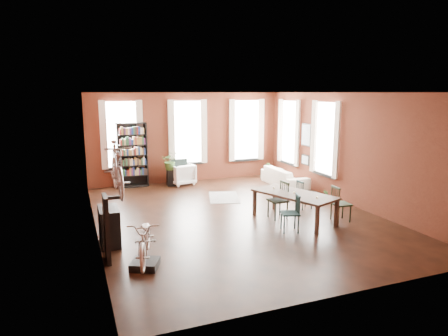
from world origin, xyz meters
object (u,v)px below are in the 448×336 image
dining_table (294,207)px  plant_stand (171,178)px  dining_chair_c (341,204)px  white_armchair (182,173)px  bike_trainer (145,264)px  console_table (109,226)px  dining_chair_a (290,213)px  dining_chair_d (304,195)px  bicycle_floor (145,220)px  bookshelf (132,155)px  dining_chair_b (278,200)px  cream_sofa (285,174)px

dining_table → plant_stand: (-1.97, 4.91, -0.08)m
dining_chair_c → white_armchair: dining_chair_c is taller
bike_trainer → console_table: 1.56m
dining_table → dining_chair_a: bearing=-148.6°
dining_chair_d → plant_stand: size_ratio=1.40×
dining_chair_c → bicycle_floor: (-5.07, -0.96, 0.48)m
bookshelf → console_table: bookshelf is taller
dining_chair_a → plant_stand: bearing=-147.7°
console_table → bookshelf: bearing=76.2°
dining_table → dining_chair_a: (-0.50, -0.66, 0.08)m
plant_stand → bicycle_floor: (-2.01, -6.32, 0.64)m
dining_table → white_armchair: white_armchair is taller
dining_chair_c → bicycle_floor: bicycle_floor is taller
console_table → plant_stand: (2.53, 4.89, -0.12)m
dining_table → plant_stand: 5.29m
dining_chair_d → bicycle_floor: bearing=113.1°
bookshelf → bike_trainer: 6.77m
dining_chair_a → console_table: dining_chair_a is taller
dining_chair_c → bookshelf: size_ratio=0.41×
dining_table → dining_chair_b: bearing=108.4°
white_armchair → plant_stand: bearing=-4.0°
dining_chair_b → console_table: bearing=-88.8°
dining_chair_b → dining_table: bearing=36.9°
dining_table → bicycle_floor: size_ratio=1.34×
dining_chair_b → dining_chair_c: 1.58m
bicycle_floor → cream_sofa: bearing=55.4°
cream_sofa → bike_trainer: cream_sofa is taller
dining_chair_c → bike_trainer: bearing=105.3°
dining_chair_b → bicycle_floor: size_ratio=0.60×
cream_sofa → white_armchair: bearing=66.5°
dining_chair_a → console_table: 4.06m
dining_chair_a → white_armchair: 5.71m
cream_sofa → dining_chair_d: bearing=161.6°
bike_trainer → console_table: (-0.49, 1.45, 0.33)m
dining_chair_c → bicycle_floor: bearing=105.2°
dining_chair_d → console_table: bearing=96.8°
bookshelf → white_armchair: 1.80m
bicycle_floor → white_armchair: bearing=84.0°
dining_chair_d → bookshelf: size_ratio=0.36×
white_armchair → bicycle_floor: (-2.40, -6.36, 0.52)m
dining_table → dining_chair_b: dining_chair_b is taller
white_armchair → bicycle_floor: size_ratio=0.51×
dining_chair_a → bicycle_floor: bicycle_floor is taller
dining_chair_d → bike_trainer: dining_chair_d is taller
white_armchair → dining_chair_a: bearing=89.8°
dining_table → white_armchair: 5.20m
dining_chair_a → white_armchair: bearing=-151.6°
dining_chair_d → dining_chair_b: bearing=112.7°
dining_chair_b → bicycle_floor: 4.11m
dining_chair_c → cream_sofa: (0.64, 3.97, -0.04)m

